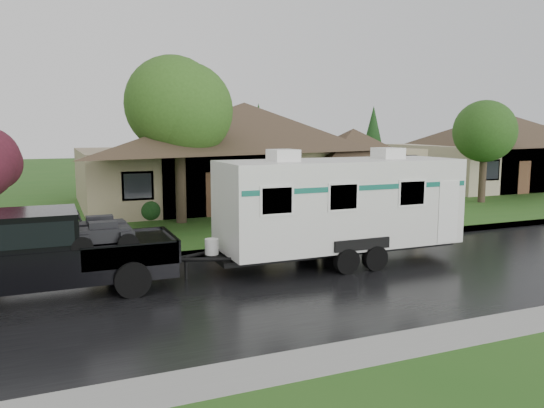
{
  "coord_description": "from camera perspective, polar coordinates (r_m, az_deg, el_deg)",
  "views": [
    {
      "loc": [
        -8.4,
        -14.8,
        4.21
      ],
      "look_at": [
        -1.33,
        2.0,
        1.66
      ],
      "focal_mm": 35.0,
      "sensor_mm": 36.0,
      "label": 1
    }
  ],
  "objects": [
    {
      "name": "road",
      "position": [
        15.88,
        10.17,
        -7.51
      ],
      "size": [
        140.0,
        8.0,
        0.01
      ],
      "primitive_type": "cube",
      "color": "black",
      "rests_on": "ground"
    },
    {
      "name": "pickup_truck",
      "position": [
        14.76,
        -23.99,
        -4.6
      ],
      "size": [
        6.57,
        2.5,
        2.19
      ],
      "color": "black",
      "rests_on": "ground"
    },
    {
      "name": "tree_left_green",
      "position": [
        23.43,
        -9.99,
        10.05
      ],
      "size": [
        4.31,
        4.31,
        7.14
      ],
      "color": "#382B1E",
      "rests_on": "lawn"
    },
    {
      "name": "shrub_row",
      "position": [
        26.49,
        0.52,
        0.26
      ],
      "size": [
        13.6,
        1.0,
        1.0
      ],
      "color": "#143814",
      "rests_on": "lawn"
    },
    {
      "name": "ground",
      "position": [
        17.53,
        6.6,
        -5.97
      ],
      "size": [
        140.0,
        140.0,
        0.0
      ],
      "primitive_type": "plane",
      "color": "#28581B",
      "rests_on": "ground"
    },
    {
      "name": "lawn",
      "position": [
        31.24,
        -7.01,
        0.32
      ],
      "size": [
        140.0,
        26.0,
        0.15
      ],
      "primitive_type": "cube",
      "color": "#28581B",
      "rests_on": "ground"
    },
    {
      "name": "travel_trailer",
      "position": [
        16.86,
        7.32,
        0.13
      ],
      "size": [
        8.11,
        2.85,
        3.64
      ],
      "color": "silver",
      "rests_on": "ground"
    },
    {
      "name": "curb",
      "position": [
        19.46,
        3.35,
        -4.31
      ],
      "size": [
        140.0,
        0.5,
        0.15
      ],
      "primitive_type": "cube",
      "color": "gray",
      "rests_on": "ground"
    },
    {
      "name": "house_main",
      "position": [
        30.58,
        -2.35,
        6.82
      ],
      "size": [
        19.44,
        10.8,
        6.9
      ],
      "color": "tan",
      "rests_on": "lawn"
    },
    {
      "name": "tree_right_green",
      "position": [
        32.0,
        21.93,
        7.21
      ],
      "size": [
        3.44,
        3.44,
        5.69
      ],
      "color": "#382B1E",
      "rests_on": "lawn"
    },
    {
      "name": "house_neighbor",
      "position": [
        42.32,
        23.78,
        6.11
      ],
      "size": [
        15.12,
        9.72,
        6.45
      ],
      "color": "tan",
      "rests_on": "lawn"
    }
  ]
}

